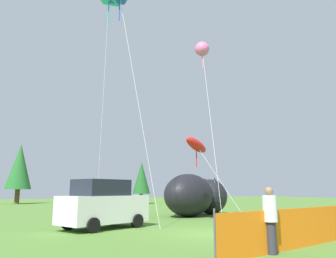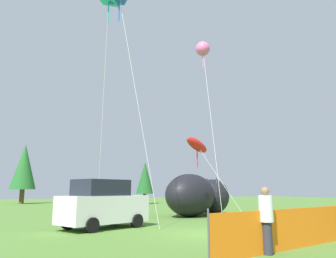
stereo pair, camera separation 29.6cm
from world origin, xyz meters
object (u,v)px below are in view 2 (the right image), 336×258
object	(u,v)px
kite_teal_diamond	(108,7)
spectator_in_black_shirt	(266,217)
kite_red_lizard	(197,145)
kite_blue_box	(120,3)
parked_car	(103,205)
folding_chair	(255,221)
inflatable_cat	(197,197)
kite_pink_octopus	(203,49)

from	to	relation	value
kite_teal_diamond	spectator_in_black_shirt	bearing A→B (deg)	-73.25
spectator_in_black_shirt	kite_red_lizard	distance (m)	10.27
kite_teal_diamond	kite_blue_box	size ratio (longest dim) A/B	1.00
parked_car	folding_chair	size ratio (longest dim) A/B	5.25
kite_teal_diamond	kite_blue_box	xyz separation A→B (m)	(0.46, -0.60, 0.03)
folding_chair	kite_blue_box	xyz separation A→B (m)	(-4.77, 4.03, 10.81)
inflatable_cat	kite_teal_diamond	bearing A→B (deg)	-178.43
parked_car	spectator_in_black_shirt	xyz separation A→B (m)	(2.45, -8.13, -0.08)
folding_chair	kite_blue_box	size ratio (longest dim) A/B	0.07
inflatable_cat	spectator_in_black_shirt	xyz separation A→B (m)	(-5.43, -12.57, -0.30)
kite_red_lizard	kite_pink_octopus	bearing A→B (deg)	-27.75
kite_pink_octopus	kite_teal_diamond	bearing A→B (deg)	-174.48
kite_pink_octopus	kite_blue_box	world-z (taller)	kite_blue_box
folding_chair	kite_blue_box	distance (m)	12.49
folding_chair	inflatable_cat	xyz separation A→B (m)	(2.70, 8.91, 0.81)
kite_red_lizard	kite_blue_box	bearing A→B (deg)	-165.26
kite_pink_octopus	kite_red_lizard	world-z (taller)	kite_pink_octopus
spectator_in_black_shirt	kite_pink_octopus	xyz separation A→B (m)	(3.76, 8.90, 9.38)
kite_teal_diamond	kite_red_lizard	xyz separation A→B (m)	(5.85, 0.82, -6.92)
kite_pink_octopus	kite_red_lizard	size ratio (longest dim) A/B	2.19
parked_car	kite_blue_box	bearing A→B (deg)	-69.42
kite_pink_octopus	inflatable_cat	bearing A→B (deg)	65.60
folding_chair	kite_blue_box	bearing A→B (deg)	29.54
spectator_in_black_shirt	kite_teal_diamond	world-z (taller)	kite_teal_diamond
kite_teal_diamond	kite_red_lizard	world-z (taller)	kite_teal_diamond
parked_car	folding_chair	world-z (taller)	parked_car
spectator_in_black_shirt	kite_red_lizard	xyz separation A→B (m)	(3.36, 9.11, 3.35)
spectator_in_black_shirt	kite_teal_diamond	distance (m)	13.43
parked_car	inflatable_cat	bearing A→B (deg)	7.04
inflatable_cat	kite_red_lizard	world-z (taller)	kite_red_lizard
spectator_in_black_shirt	kite_blue_box	bearing A→B (deg)	104.85
folding_chair	kite_red_lizard	distance (m)	6.71
kite_teal_diamond	inflatable_cat	bearing A→B (deg)	28.34
folding_chair	spectator_in_black_shirt	world-z (taller)	spectator_in_black_shirt
folding_chair	kite_red_lizard	xyz separation A→B (m)	(0.63, 5.45, 3.86)
inflatable_cat	parked_car	bearing A→B (deg)	-177.35
spectator_in_black_shirt	kite_pink_octopus	size ratio (longest dim) A/B	0.17
kite_red_lizard	parked_car	bearing A→B (deg)	-170.38
spectator_in_black_shirt	kite_teal_diamond	size ratio (longest dim) A/B	0.16
kite_blue_box	kite_red_lizard	bearing A→B (deg)	14.74
inflatable_cat	kite_teal_diamond	world-z (taller)	kite_teal_diamond
parked_car	inflatable_cat	world-z (taller)	inflatable_cat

